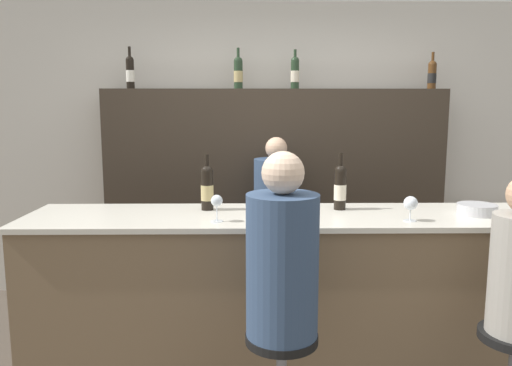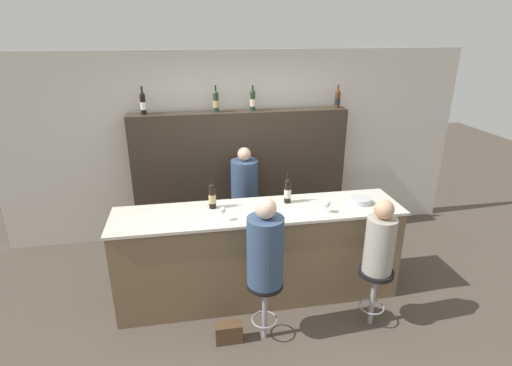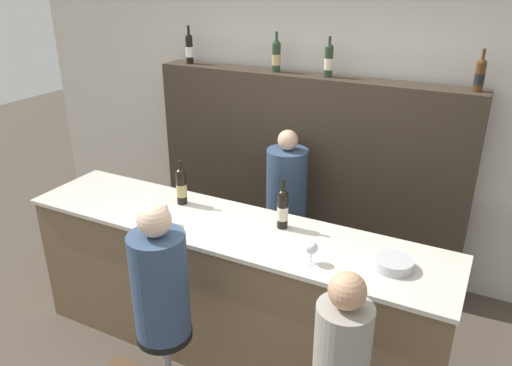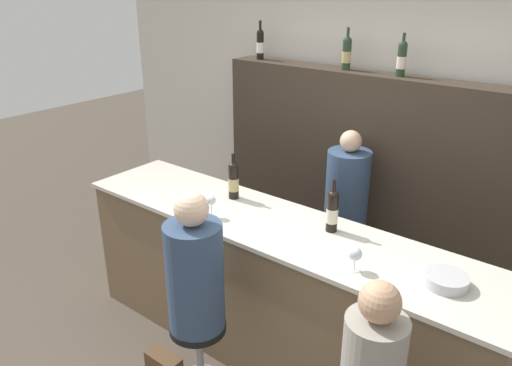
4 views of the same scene
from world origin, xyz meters
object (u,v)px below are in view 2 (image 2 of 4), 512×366
object	(u,v)px
wine_bottle_backbar_2	(253,100)
bar_stool_left	(265,295)
wine_bottle_backbar_0	(143,103)
bartender	(245,206)
wine_bottle_backbar_3	(338,99)
wine_bottle_counter_1	(288,190)
guest_seated_right	(380,241)
wine_bottle_counter_0	(212,196)
handbag	(229,333)
guest_seated_left	(265,248)
wine_bottle_backbar_1	(216,101)
wine_glass_1	(327,204)
bar_stool_right	(375,283)
metal_bowl	(361,200)
wine_glass_0	(223,211)

from	to	relation	value
wine_bottle_backbar_2	bar_stool_left	distance (m)	2.56
wine_bottle_backbar_0	bartender	bearing A→B (deg)	-18.22
wine_bottle_backbar_0	wine_bottle_backbar_3	size ratio (longest dim) A/B	1.13
wine_bottle_counter_1	guest_seated_right	distance (m)	1.10
wine_bottle_counter_0	handbag	size ratio (longest dim) A/B	1.32
wine_bottle_counter_0	bar_stool_left	xyz separation A→B (m)	(0.41, -0.82, -0.71)
wine_bottle_counter_1	guest_seated_left	size ratio (longest dim) A/B	0.41
wine_bottle_backbar_1	wine_glass_1	size ratio (longest dim) A/B	2.43
wine_bottle_counter_1	wine_bottle_backbar_1	distance (m)	1.61
wine_bottle_backbar_1	wine_bottle_backbar_2	distance (m)	0.48
bar_stool_left	bar_stool_right	xyz separation A→B (m)	(1.11, 0.00, 0.00)
metal_bowl	wine_glass_1	bearing A→B (deg)	-159.87
wine_bottle_counter_0	wine_bottle_counter_1	xyz separation A→B (m)	(0.82, 0.00, 0.00)
bar_stool_left	bartender	distance (m)	1.69
wine_bottle_counter_0	wine_bottle_backbar_1	xyz separation A→B (m)	(0.17, 1.26, 0.77)
wine_glass_0	handbag	world-z (taller)	wine_glass_0
wine_bottle_backbar_0	guest_seated_right	distance (m)	3.23
wine_glass_1	bartender	xyz separation A→B (m)	(-0.68, 1.18, -0.49)
wine_bottle_backbar_2	wine_bottle_backbar_1	bearing A→B (deg)	180.00
wine_bottle_counter_1	handbag	xyz separation A→B (m)	(-0.76, -0.82, -1.10)
wine_bottle_backbar_3	wine_glass_1	size ratio (longest dim) A/B	2.20
wine_bottle_backbar_1	guest_seated_left	bearing A→B (deg)	-83.43
wine_bottle_counter_1	wine_bottle_backbar_1	size ratio (longest dim) A/B	1.04
wine_glass_1	bar_stool_right	size ratio (longest dim) A/B	0.22
wine_bottle_backbar_0	handbag	world-z (taller)	wine_bottle_backbar_0
wine_bottle_counter_0	wine_glass_1	distance (m)	1.20
wine_bottle_backbar_0	guest_seated_left	distance (m)	2.56
wine_bottle_backbar_2	bar_stool_left	world-z (taller)	wine_bottle_backbar_2
wine_glass_0	bar_stool_right	size ratio (longest dim) A/B	0.24
wine_bottle_counter_1	handbag	bearing A→B (deg)	-132.94
wine_bottle_counter_0	wine_glass_0	distance (m)	0.33
wine_glass_1	wine_bottle_backbar_3	bearing A→B (deg)	67.46
wine_glass_0	metal_bowl	size ratio (longest dim) A/B	0.66
wine_glass_1	wine_bottle_backbar_2	bearing A→B (deg)	107.79
wine_bottle_counter_0	bartender	distance (m)	1.12
guest_seated_left	bar_stool_right	xyz separation A→B (m)	(1.11, 0.00, -0.52)
wine_bottle_counter_0	bar_stool_left	size ratio (longest dim) A/B	0.54
wine_bottle_backbar_2	handbag	xyz separation A→B (m)	(-0.59, -2.07, -1.88)
wine_bottle_backbar_2	wine_bottle_backbar_3	distance (m)	1.16
metal_bowl	handbag	size ratio (longest dim) A/B	0.87
wine_glass_1	bartender	distance (m)	1.45
wine_bottle_counter_1	wine_glass_1	world-z (taller)	wine_bottle_counter_1
wine_bottle_backbar_2	wine_bottle_counter_1	bearing A→B (deg)	-82.19
handbag	wine_bottle_backbar_0	bearing A→B (deg)	110.91
wine_bottle_backbar_2	handbag	bearing A→B (deg)	-105.87
wine_bottle_backbar_0	guest_seated_right	world-z (taller)	wine_bottle_backbar_0
guest_seated_left	handbag	xyz separation A→B (m)	(-0.35, 0.00, -0.91)
wine_bottle_counter_1	bar_stool_left	size ratio (longest dim) A/B	0.55
bartender	handbag	size ratio (longest dim) A/B	5.62
wine_bottle_counter_0	guest_seated_left	xyz separation A→B (m)	(0.41, -0.82, -0.20)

